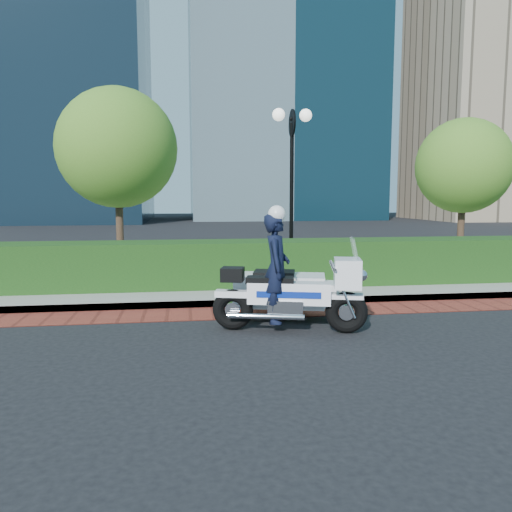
{
  "coord_description": "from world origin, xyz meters",
  "views": [
    {
      "loc": [
        -1.74,
        -7.49,
        2.12
      ],
      "look_at": [
        -0.39,
        1.96,
        1.0
      ],
      "focal_mm": 35.0,
      "sensor_mm": 36.0,
      "label": 1
    }
  ],
  "objects": [
    {
      "name": "ground",
      "position": [
        0.0,
        0.0,
        0.0
      ],
      "size": [
        120.0,
        120.0,
        0.0
      ],
      "primitive_type": "plane",
      "color": "black",
      "rests_on": "ground"
    },
    {
      "name": "brick_strip",
      "position": [
        0.0,
        1.5,
        0.01
      ],
      "size": [
        60.0,
        1.0,
        0.01
      ],
      "primitive_type": "cube",
      "color": "maroon",
      "rests_on": "ground"
    },
    {
      "name": "sidewalk",
      "position": [
        0.0,
        6.0,
        0.07
      ],
      "size": [
        60.0,
        8.0,
        0.15
      ],
      "primitive_type": "cube",
      "color": "gray",
      "rests_on": "ground"
    },
    {
      "name": "hedge_main",
      "position": [
        0.0,
        3.6,
        0.65
      ],
      "size": [
        18.0,
        1.2,
        1.0
      ],
      "primitive_type": "cube",
      "color": "black",
      "rests_on": "sidewalk"
    },
    {
      "name": "lamppost",
      "position": [
        1.0,
        5.2,
        2.96
      ],
      "size": [
        1.02,
        0.7,
        4.21
      ],
      "color": "black",
      "rests_on": "sidewalk"
    },
    {
      "name": "tree_b",
      "position": [
        -3.5,
        6.5,
        3.43
      ],
      "size": [
        3.2,
        3.2,
        4.89
      ],
      "color": "#332319",
      "rests_on": "sidewalk"
    },
    {
      "name": "tree_c",
      "position": [
        6.5,
        6.5,
        3.05
      ],
      "size": [
        2.8,
        2.8,
        4.3
      ],
      "color": "#332319",
      "rests_on": "sidewalk"
    },
    {
      "name": "tower_right",
      "position": [
        28.0,
        38.0,
        14.0
      ],
      "size": [
        14.0,
        12.0,
        28.0
      ],
      "primitive_type": "cube",
      "color": "gray",
      "rests_on": "ground"
    },
    {
      "name": "police_motorcycle",
      "position": [
        -0.13,
        0.48,
        0.69
      ],
      "size": [
        2.44,
        2.05,
        2.0
      ],
      "rotation": [
        0.0,
        0.0,
        -0.25
      ],
      "color": "black",
      "rests_on": "ground"
    }
  ]
}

